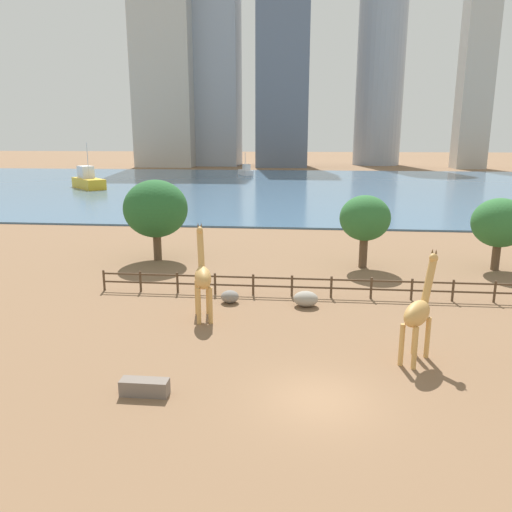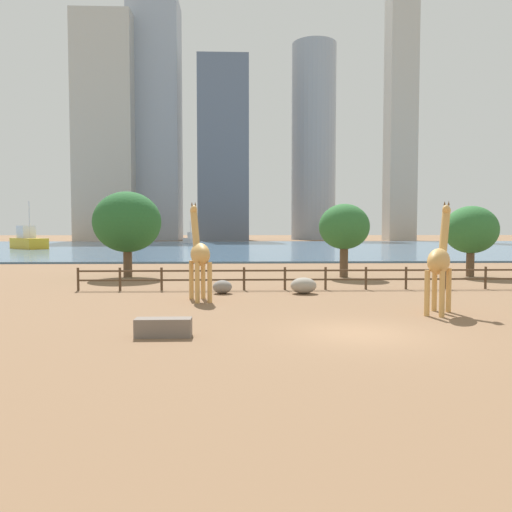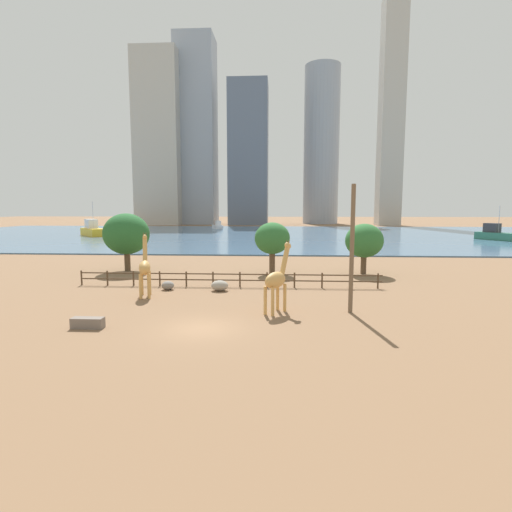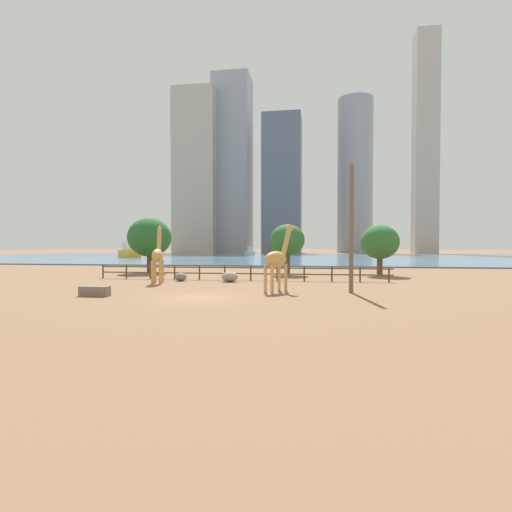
{
  "view_description": "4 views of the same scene",
  "coord_description": "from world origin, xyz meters",
  "px_view_note": "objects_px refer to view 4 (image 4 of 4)",
  "views": [
    {
      "loc": [
        -0.61,
        -16.64,
        9.42
      ],
      "look_at": [
        -3.5,
        12.03,
        2.43
      ],
      "focal_mm": 35.0,
      "sensor_mm": 36.0,
      "label": 1
    },
    {
      "loc": [
        -4.05,
        -16.25,
        3.45
      ],
      "look_at": [
        -3.08,
        9.44,
        2.08
      ],
      "focal_mm": 35.0,
      "sensor_mm": 36.0,
      "label": 2
    },
    {
      "loc": [
        4.39,
        -21.59,
        6.77
      ],
      "look_at": [
        2.15,
        15.99,
        2.2
      ],
      "focal_mm": 28.0,
      "sensor_mm": 36.0,
      "label": 3
    },
    {
      "loc": [
        6.98,
        -22.4,
        3.06
      ],
      "look_at": [
        1.94,
        9.04,
        2.22
      ],
      "focal_mm": 28.0,
      "sensor_mm": 36.0,
      "label": 4
    }
  ],
  "objects_px": {
    "giraffe_companion": "(277,259)",
    "boulder_near_fence": "(181,277)",
    "boat_sailboat": "(250,252)",
    "giraffe_tall": "(158,255)",
    "boulder_by_pole": "(230,277)",
    "tree_center_broad": "(149,237)",
    "boat_tug": "(129,252)",
    "feeding_trough": "(95,291)",
    "tree_right_tall": "(380,242)",
    "tree_left_large": "(287,240)",
    "utility_pole": "(351,229)"
  },
  "relations": [
    {
      "from": "giraffe_companion",
      "to": "boulder_near_fence",
      "type": "xyz_separation_m",
      "value": [
        -9.07,
        6.68,
        -1.81
      ]
    },
    {
      "from": "boat_sailboat",
      "to": "giraffe_tall",
      "type": "bearing_deg",
      "value": 161.74
    },
    {
      "from": "boulder_near_fence",
      "to": "boat_sailboat",
      "type": "height_order",
      "value": "boat_sailboat"
    },
    {
      "from": "boulder_by_pole",
      "to": "tree_center_broad",
      "type": "relative_size",
      "value": 0.23
    },
    {
      "from": "tree_center_broad",
      "to": "boat_tug",
      "type": "bearing_deg",
      "value": 119.08
    },
    {
      "from": "boat_sailboat",
      "to": "boat_tug",
      "type": "xyz_separation_m",
      "value": [
        -24.33,
        -33.05,
        0.45
      ]
    },
    {
      "from": "boulder_by_pole",
      "to": "feeding_trough",
      "type": "xyz_separation_m",
      "value": [
        -5.93,
        -10.55,
        -0.13
      ]
    },
    {
      "from": "boulder_by_pole",
      "to": "boat_sailboat",
      "type": "distance_m",
      "value": 93.21
    },
    {
      "from": "tree_right_tall",
      "to": "giraffe_companion",
      "type": "bearing_deg",
      "value": -119.15
    },
    {
      "from": "boulder_by_pole",
      "to": "tree_left_large",
      "type": "height_order",
      "value": "tree_left_large"
    },
    {
      "from": "boulder_near_fence",
      "to": "boat_tug",
      "type": "height_order",
      "value": "boat_tug"
    },
    {
      "from": "boulder_near_fence",
      "to": "feeding_trough",
      "type": "relative_size",
      "value": 0.57
    },
    {
      "from": "utility_pole",
      "to": "boat_tug",
      "type": "distance_m",
      "value": 81.29
    },
    {
      "from": "utility_pole",
      "to": "tree_right_tall",
      "type": "relative_size",
      "value": 1.6
    },
    {
      "from": "giraffe_tall",
      "to": "boulder_near_fence",
      "type": "bearing_deg",
      "value": -38.05
    },
    {
      "from": "boulder_by_pole",
      "to": "boat_sailboat",
      "type": "bearing_deg",
      "value": 98.97
    },
    {
      "from": "boat_tug",
      "to": "giraffe_companion",
      "type": "bearing_deg",
      "value": -9.21
    },
    {
      "from": "boulder_near_fence",
      "to": "tree_right_tall",
      "type": "relative_size",
      "value": 0.2
    },
    {
      "from": "boat_sailboat",
      "to": "boat_tug",
      "type": "height_order",
      "value": "boat_tug"
    },
    {
      "from": "feeding_trough",
      "to": "boat_tug",
      "type": "xyz_separation_m",
      "value": [
        -32.93,
        69.57,
        1.22
      ]
    },
    {
      "from": "feeding_trough",
      "to": "giraffe_companion",
      "type": "bearing_deg",
      "value": 20.81
    },
    {
      "from": "giraffe_companion",
      "to": "tree_center_broad",
      "type": "height_order",
      "value": "tree_center_broad"
    },
    {
      "from": "giraffe_companion",
      "to": "tree_right_tall",
      "type": "height_order",
      "value": "tree_right_tall"
    },
    {
      "from": "boat_sailboat",
      "to": "boat_tug",
      "type": "distance_m",
      "value": 41.04
    },
    {
      "from": "giraffe_tall",
      "to": "giraffe_companion",
      "type": "relative_size",
      "value": 1.04
    },
    {
      "from": "tree_center_broad",
      "to": "tree_left_large",
      "type": "bearing_deg",
      "value": -2.84
    },
    {
      "from": "giraffe_tall",
      "to": "tree_center_broad",
      "type": "relative_size",
      "value": 0.79
    },
    {
      "from": "giraffe_tall",
      "to": "boat_sailboat",
      "type": "bearing_deg",
      "value": -10.34
    },
    {
      "from": "giraffe_tall",
      "to": "utility_pole",
      "type": "bearing_deg",
      "value": -120.68
    },
    {
      "from": "utility_pole",
      "to": "tree_center_broad",
      "type": "bearing_deg",
      "value": 142.57
    },
    {
      "from": "utility_pole",
      "to": "tree_left_large",
      "type": "distance_m",
      "value": 16.21
    },
    {
      "from": "boulder_near_fence",
      "to": "boat_tug",
      "type": "bearing_deg",
      "value": 120.39
    },
    {
      "from": "feeding_trough",
      "to": "tree_right_tall",
      "type": "height_order",
      "value": "tree_right_tall"
    },
    {
      "from": "giraffe_tall",
      "to": "boulder_by_pole",
      "type": "relative_size",
      "value": 3.49
    },
    {
      "from": "boulder_by_pole",
      "to": "feeding_trough",
      "type": "bearing_deg",
      "value": -119.36
    },
    {
      "from": "giraffe_tall",
      "to": "tree_left_large",
      "type": "relative_size",
      "value": 0.92
    },
    {
      "from": "giraffe_tall",
      "to": "tree_left_large",
      "type": "height_order",
      "value": "tree_left_large"
    },
    {
      "from": "utility_pole",
      "to": "feeding_trough",
      "type": "relative_size",
      "value": 4.59
    },
    {
      "from": "utility_pole",
      "to": "tree_right_tall",
      "type": "distance_m",
      "value": 16.05
    },
    {
      "from": "tree_right_tall",
      "to": "tree_center_broad",
      "type": "bearing_deg",
      "value": 178.79
    },
    {
      "from": "feeding_trough",
      "to": "tree_left_large",
      "type": "xyz_separation_m",
      "value": [
        10.05,
        19.56,
        3.31
      ]
    },
    {
      "from": "boulder_by_pole",
      "to": "tree_right_tall",
      "type": "relative_size",
      "value": 0.27
    },
    {
      "from": "tree_left_large",
      "to": "tree_center_broad",
      "type": "xyz_separation_m",
      "value": [
        -15.61,
        0.77,
        0.36
      ]
    },
    {
      "from": "boulder_near_fence",
      "to": "utility_pole",
      "type": "bearing_deg",
      "value": -24.95
    },
    {
      "from": "giraffe_companion",
      "to": "tree_left_large",
      "type": "relative_size",
      "value": 0.88
    },
    {
      "from": "giraffe_tall",
      "to": "boat_tug",
      "type": "height_order",
      "value": "boat_tug"
    },
    {
      "from": "tree_center_broad",
      "to": "boat_tug",
      "type": "relative_size",
      "value": 0.71
    },
    {
      "from": "tree_center_broad",
      "to": "giraffe_companion",
      "type": "bearing_deg",
      "value": -45.16
    },
    {
      "from": "boulder_by_pole",
      "to": "tree_left_large",
      "type": "xyz_separation_m",
      "value": [
        4.12,
        9.01,
        3.17
      ]
    },
    {
      "from": "giraffe_companion",
      "to": "utility_pole",
      "type": "distance_m",
      "value": 5.17
    }
  ]
}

